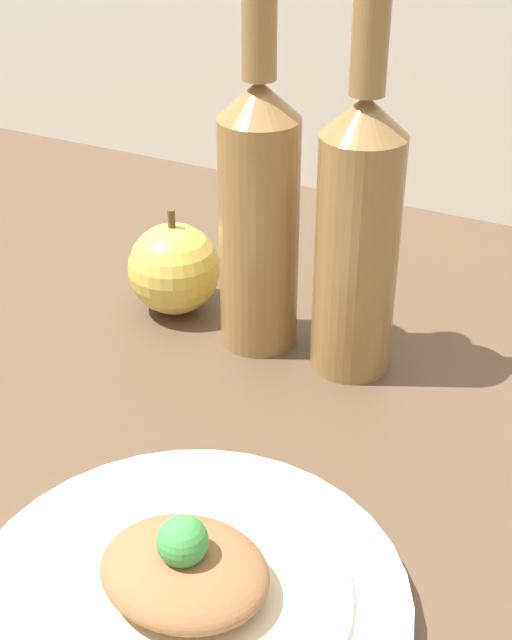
# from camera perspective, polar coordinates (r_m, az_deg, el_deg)

# --- Properties ---
(ground_plane) EXTENTS (1.80, 1.10, 0.04)m
(ground_plane) POSITION_cam_1_polar(r_m,az_deg,el_deg) (0.62, -4.72, -12.43)
(ground_plane) COLOR brown
(plate) EXTENTS (0.25, 0.25, 0.02)m
(plate) POSITION_cam_1_polar(r_m,az_deg,el_deg) (0.52, -4.49, -17.55)
(plate) COLOR white
(plate) RESTS_ON ground_plane
(plated_food) EXTENTS (0.19, 0.19, 0.05)m
(plated_food) POSITION_cam_1_polar(r_m,az_deg,el_deg) (0.51, -4.58, -16.08)
(plated_food) COLOR beige
(plated_food) RESTS_ON plate
(cider_bottle_left) EXTENTS (0.06, 0.06, 0.32)m
(cider_bottle_left) POSITION_cam_1_polar(r_m,az_deg,el_deg) (0.70, 0.19, 7.33)
(cider_bottle_left) COLOR olive
(cider_bottle_left) RESTS_ON ground_plane
(cider_bottle_right) EXTENTS (0.06, 0.06, 0.32)m
(cider_bottle_right) POSITION_cam_1_polar(r_m,az_deg,el_deg) (0.67, 6.55, 6.00)
(cider_bottle_right) COLOR olive
(cider_bottle_right) RESTS_ON ground_plane
(apple) EXTENTS (0.08, 0.08, 0.10)m
(apple) POSITION_cam_1_polar(r_m,az_deg,el_deg) (0.78, -5.27, 3.29)
(apple) COLOR gold
(apple) RESTS_ON ground_plane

